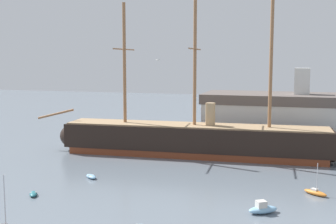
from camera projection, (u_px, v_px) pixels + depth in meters
tall_ship at (194, 139)px, 85.69m from camera, size 62.24×13.93×29.92m
dinghy_mid_left at (33, 194)px, 60.87m from camera, size 2.11×2.54×0.56m
motorboat_mid_right at (263, 209)px, 54.01m from camera, size 4.07×3.43×1.60m
dinghy_alongside_bow at (91, 176)px, 69.77m from camera, size 2.71×2.45×0.61m
sailboat_alongside_stern at (315, 192)px, 61.24m from camera, size 3.51×2.91×4.62m
motorboat_far_left at (81, 144)px, 95.43m from camera, size 1.81×3.65×1.48m
motorboat_distant_centre at (207, 145)px, 93.67m from camera, size 2.77×4.06×1.57m
dockside_warehouse_right at (318, 121)px, 94.37m from camera, size 53.27×17.46×16.95m
seagull_in_flight at (158, 60)px, 47.76m from camera, size 0.83×1.15×0.14m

